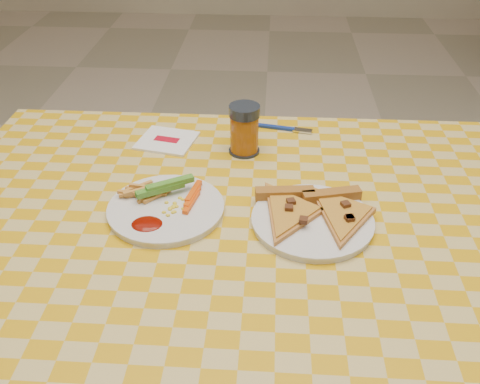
% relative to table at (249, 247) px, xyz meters
% --- Properties ---
extents(table, '(1.28, 0.88, 0.76)m').
position_rel_table_xyz_m(table, '(0.00, 0.00, 0.00)').
color(table, silver).
rests_on(table, ground).
extents(plate_left, '(0.29, 0.29, 0.01)m').
position_rel_table_xyz_m(plate_left, '(-0.16, 0.01, 0.08)').
color(plate_left, silver).
rests_on(plate_left, table).
extents(plate_right, '(0.25, 0.25, 0.01)m').
position_rel_table_xyz_m(plate_right, '(0.12, -0.01, 0.08)').
color(plate_right, silver).
rests_on(plate_right, table).
extents(fries_veggies, '(0.18, 0.16, 0.04)m').
position_rel_table_xyz_m(fries_veggies, '(-0.17, 0.02, 0.10)').
color(fries_veggies, '#C7873F').
rests_on(fries_veggies, plate_left).
extents(pizza_slices, '(0.28, 0.25, 0.02)m').
position_rel_table_xyz_m(pizza_slices, '(0.12, 0.00, 0.09)').
color(pizza_slices, '#CC7F3E').
rests_on(pizza_slices, plate_right).
extents(drink_glass, '(0.07, 0.07, 0.12)m').
position_rel_table_xyz_m(drink_glass, '(-0.02, 0.25, 0.13)').
color(drink_glass, black).
rests_on(drink_glass, table).
extents(napkin, '(0.15, 0.14, 0.01)m').
position_rel_table_xyz_m(napkin, '(-0.21, 0.29, 0.08)').
color(napkin, white).
rests_on(napkin, table).
extents(fork, '(0.15, 0.05, 0.01)m').
position_rel_table_xyz_m(fork, '(0.07, 0.37, 0.08)').
color(fork, navy).
rests_on(fork, table).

